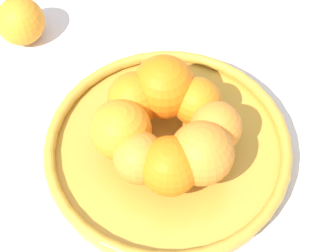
% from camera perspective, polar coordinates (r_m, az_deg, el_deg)
% --- Properties ---
extents(ground_plane, '(4.00, 4.00, 0.00)m').
position_cam_1_polar(ground_plane, '(0.75, -0.00, -2.99)').
color(ground_plane, silver).
extents(fruit_bowl, '(0.32, 0.32, 0.03)m').
position_cam_1_polar(fruit_bowl, '(0.74, -0.00, -2.31)').
color(fruit_bowl, gold).
rests_on(fruit_bowl, ground_plane).
extents(orange_pile, '(0.19, 0.17, 0.08)m').
position_cam_1_polar(orange_pile, '(0.69, -0.16, 0.06)').
color(orange_pile, orange).
rests_on(orange_pile, fruit_bowl).
extents(stray_orange, '(0.07, 0.07, 0.07)m').
position_cam_1_polar(stray_orange, '(0.88, -14.76, 10.26)').
color(stray_orange, orange).
rests_on(stray_orange, ground_plane).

